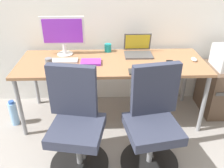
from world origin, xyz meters
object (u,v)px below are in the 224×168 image
at_px(office_chair_right, 152,123).
at_px(desktop_monitor, 63,33).
at_px(side_cabinet, 224,89).
at_px(water_bottle_on_floor, 14,113).
at_px(office_chair_left, 76,125).
at_px(open_laptop, 138,50).
at_px(coffee_mug, 108,48).

bearing_deg(office_chair_right, desktop_monitor, 133.54).
relative_size(side_cabinet, water_bottle_on_floor, 1.88).
relative_size(office_chair_right, water_bottle_on_floor, 3.03).
bearing_deg(office_chair_left, water_bottle_on_floor, 143.71).
xyz_separation_m(office_chair_right, desktop_monitor, (-0.87, 0.91, 0.55)).
bearing_deg(water_bottle_on_floor, open_laptop, 12.65).
bearing_deg(desktop_monitor, office_chair_right, -46.46).
height_order(office_chair_left, office_chair_right, same).
xyz_separation_m(open_laptop, coffee_mug, (-0.34, 0.09, -0.01)).
relative_size(water_bottle_on_floor, coffee_mug, 3.37).
relative_size(side_cabinet, desktop_monitor, 1.22).
bearing_deg(desktop_monitor, water_bottle_on_floor, -150.29).
relative_size(open_laptop, coffee_mug, 3.37).
xyz_separation_m(office_chair_left, water_bottle_on_floor, (-0.78, 0.58, -0.28)).
relative_size(office_chair_right, side_cabinet, 1.61).
bearing_deg(coffee_mug, water_bottle_on_floor, -159.31).
relative_size(office_chair_right, open_laptop, 3.03).
bearing_deg(side_cabinet, water_bottle_on_floor, -175.15).
height_order(office_chair_right, desktop_monitor, desktop_monitor).
bearing_deg(office_chair_right, office_chair_left, -180.00).
bearing_deg(office_chair_left, coffee_mug, 73.08).
relative_size(water_bottle_on_floor, open_laptop, 1.00).
relative_size(side_cabinet, open_laptop, 1.88).
xyz_separation_m(office_chair_right, coffee_mug, (-0.37, 0.98, 0.34)).
xyz_separation_m(office_chair_right, open_laptop, (-0.03, 0.90, 0.35)).
xyz_separation_m(office_chair_left, desktop_monitor, (-0.19, 0.91, 0.55)).
relative_size(desktop_monitor, coffee_mug, 5.22).
bearing_deg(water_bottle_on_floor, coffee_mug, 20.69).
relative_size(side_cabinet, coffee_mug, 6.35).
bearing_deg(open_laptop, office_chair_right, -88.04).
height_order(office_chair_left, water_bottle_on_floor, office_chair_left).
bearing_deg(desktop_monitor, coffee_mug, 8.36).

